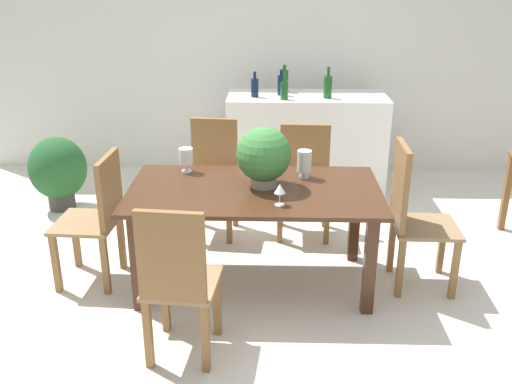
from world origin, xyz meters
name	(u,v)px	position (x,y,z in m)	size (l,w,h in m)	color
ground_plane	(255,280)	(0.00, 0.00, 0.00)	(7.04, 7.04, 0.00)	silver
back_wall	(262,53)	(0.00, 2.60, 1.30)	(6.40, 0.10, 2.60)	silver
dining_table	(254,203)	(0.00, -0.01, 0.63)	(1.75, 0.97, 0.74)	#422616
chair_near_left	(177,279)	(-0.40, -0.93, 0.55)	(0.45, 0.47, 1.00)	brown
chair_foot_end	(412,211)	(1.10, -0.01, 0.58)	(0.46, 0.45, 1.06)	brown
chair_far_left	(213,171)	(-0.39, 0.90, 0.54)	(0.47, 0.46, 0.98)	brown
chair_head_end	(98,213)	(-1.11, -0.02, 0.54)	(0.46, 0.47, 0.97)	brown
chair_far_right	(304,173)	(0.40, 0.90, 0.53)	(0.48, 0.44, 0.93)	brown
flower_centerpiece	(264,156)	(0.06, 0.03, 0.96)	(0.38, 0.38, 0.43)	gray
crystal_vase_left	(304,162)	(0.35, 0.22, 0.86)	(0.10, 0.10, 0.21)	silver
crystal_vase_center_near	(186,157)	(-0.52, 0.32, 0.86)	(0.10, 0.10, 0.18)	silver
wine_glass	(280,190)	(0.17, -0.30, 0.85)	(0.07, 0.07, 0.15)	silver
kitchen_counter	(306,144)	(0.46, 1.88, 0.50)	(1.57, 0.64, 0.99)	white
wine_bottle_dark	(255,87)	(-0.05, 1.79, 1.09)	(0.07, 0.07, 0.25)	#0F1E38
wine_bottle_clear	(281,85)	(0.20, 1.89, 1.10)	(0.07, 0.07, 0.25)	#0F1E38
wine_bottle_green	(328,86)	(0.65, 1.76, 1.11)	(0.08, 0.08, 0.30)	#194C1E
wine_bottle_tall	(284,90)	(0.23, 1.69, 1.08)	(0.07, 0.07, 0.24)	#194C1E
wine_bottle_amber	(284,81)	(0.24, 2.05, 1.11)	(0.08, 0.08, 0.27)	#194C1E
potted_plant_floor	(58,170)	(-1.90, 1.31, 0.39)	(0.54, 0.54, 0.70)	#423D38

